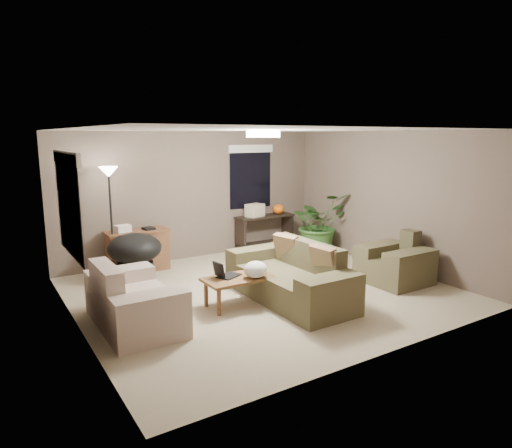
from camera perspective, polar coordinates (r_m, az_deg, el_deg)
room_shell at (r=6.97m, az=0.88°, el=1.35°), size 5.50×5.50×5.50m
main_sofa at (r=6.89m, az=4.39°, el=-6.97°), size 0.95×2.20×0.85m
throw_pillows at (r=6.94m, az=6.13°, el=-3.81°), size 0.32×1.38×0.47m
loveseat at (r=6.16m, az=-15.23°, el=-9.53°), size 0.90×1.60×0.85m
armchair at (r=7.99m, az=16.98°, el=-4.88°), size 0.95×1.00×0.85m
coffee_table at (r=6.61m, az=-2.23°, el=-7.16°), size 1.00×0.55×0.42m
laptop at (r=6.58m, az=-3.95°, el=-6.16°), size 0.41×0.35×0.24m
plastic_bag at (r=6.53m, az=-0.05°, el=-5.70°), size 0.42×0.40×0.24m
desk at (r=8.52m, az=-14.55°, el=-3.21°), size 1.10×0.50×0.75m
desk_papers at (r=8.38m, az=-15.68°, el=-0.54°), size 0.69×0.29×0.12m
console_table at (r=9.76m, az=1.09°, el=-0.72°), size 1.30×0.40×0.75m
pumpkin at (r=9.88m, az=2.80°, el=1.86°), size 0.28×0.28×0.21m
cardboard_box at (r=9.54m, az=-0.15°, el=1.73°), size 0.41×0.34×0.26m
papasan_chair at (r=7.99m, az=-14.90°, el=-3.52°), size 1.19×1.19×0.80m
floor_lamp at (r=8.07m, az=-17.87°, el=4.64°), size 0.32×0.32×1.91m
ceiling_fixture at (r=6.87m, az=0.91°, el=11.19°), size 0.50×0.50×0.10m
houseplant at (r=9.54m, az=7.78°, el=-0.74°), size 1.15×1.27×0.99m
cat_scratching_post at (r=8.71m, az=15.00°, el=-4.04°), size 0.32×0.32×0.50m
window_left at (r=6.17m, az=-22.56°, el=4.28°), size 0.05×1.56×1.33m
window_back at (r=9.68m, az=-0.67°, el=7.25°), size 1.06×0.05×1.33m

